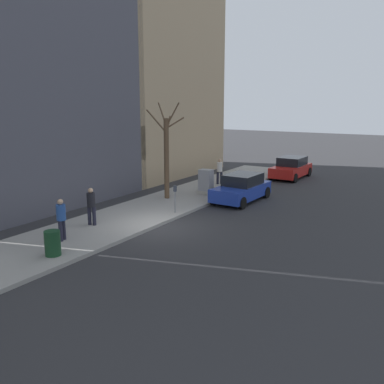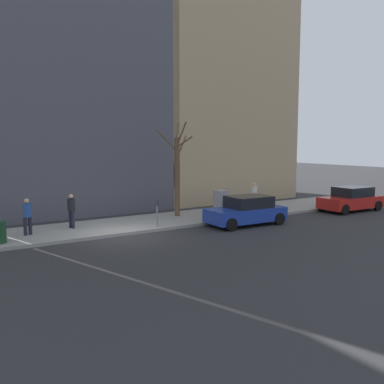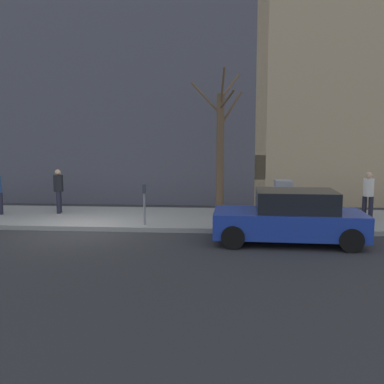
{
  "view_description": "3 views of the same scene",
  "coord_description": "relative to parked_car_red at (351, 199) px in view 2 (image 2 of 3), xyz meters",
  "views": [
    {
      "loc": [
        -10.72,
        14.86,
        5.53
      ],
      "look_at": [
        0.34,
        -3.42,
        0.93
      ],
      "focal_mm": 40.0,
      "sensor_mm": 36.0,
      "label": 1
    },
    {
      "loc": [
        -17.98,
        7.84,
        4.31
      ],
      "look_at": [
        1.52,
        -4.75,
        1.6
      ],
      "focal_mm": 40.0,
      "sensor_mm": 36.0,
      "label": 2
    },
    {
      "loc": [
        -13.19,
        -4.61,
        3.01
      ],
      "look_at": [
        -0.11,
        -3.61,
        1.33
      ],
      "focal_mm": 40.0,
      "sensor_mm": 36.0,
      "label": 3
    }
  ],
  "objects": [
    {
      "name": "office_block_center",
      "position": [
        12.58,
        14.65,
        12.23
      ],
      "size": [
        12.07,
        12.07,
        25.94
      ],
      "primitive_type": "cube",
      "color": "#4C4C56",
      "rests_on": "ground"
    },
    {
      "name": "pedestrian_far_corner",
      "position": [
        2.94,
        18.8,
        0.35
      ],
      "size": [
        0.36,
        0.39,
        1.66
      ],
      "rotation": [
        0.0,
        0.0,
        5.06
      ],
      "color": "#1E1E2D",
      "rests_on": "sidewalk"
    },
    {
      "name": "utility_box",
      "position": [
        2.34,
        8.42,
        0.11
      ],
      "size": [
        0.83,
        0.61,
        1.43
      ],
      "color": "#A8A399",
      "rests_on": "sidewalk"
    },
    {
      "name": "bare_tree",
      "position": [
        3.65,
        10.55,
        1.88
      ],
      "size": [
        1.9,
        1.91,
        5.27
      ],
      "color": "brown",
      "rests_on": "sidewalk"
    },
    {
      "name": "ground_plane",
      "position": [
        1.04,
        14.99,
        -0.74
      ],
      "size": [
        120.0,
        120.0,
        0.0
      ],
      "primitive_type": "plane",
      "color": "#2B2B2D"
    },
    {
      "name": "parking_meter",
      "position": [
        1.49,
        12.99,
        0.24
      ],
      "size": [
        0.14,
        0.1,
        1.35
      ],
      "color": "slate",
      "rests_on": "sidewalk"
    },
    {
      "name": "sidewalk",
      "position": [
        3.04,
        14.99,
        -0.66
      ],
      "size": [
        4.0,
        36.0,
        0.15
      ],
      "primitive_type": "cube",
      "color": "gray",
      "rests_on": "ground"
    },
    {
      "name": "parked_car_red",
      "position": [
        0.0,
        0.0,
        0.0
      ],
      "size": [
        2.02,
        4.24,
        1.52
      ],
      "rotation": [
        0.0,
        0.0,
        -0.03
      ],
      "color": "red",
      "rests_on": "ground"
    },
    {
      "name": "pedestrian_midblock",
      "position": [
        3.46,
        16.65,
        0.35
      ],
      "size": [
        0.39,
        0.36,
        1.66
      ],
      "rotation": [
        0.0,
        0.0,
        0.21
      ],
      "color": "#1E1E2D",
      "rests_on": "sidewalk"
    },
    {
      "name": "pedestrian_near_meter",
      "position": [
        3.03,
        5.39,
        0.35
      ],
      "size": [
        0.36,
        0.36,
        1.66
      ],
      "rotation": [
        0.0,
        0.0,
        0.76
      ],
      "color": "#1E1E2D",
      "rests_on": "sidewalk"
    },
    {
      "name": "office_tower_left",
      "position": [
        12.08,
        3.54,
        13.33
      ],
      "size": [
        11.08,
        11.08,
        28.13
      ],
      "primitive_type": "cube",
      "color": "tan",
      "rests_on": "ground"
    },
    {
      "name": "parked_car_blue",
      "position": [
        0.01,
        8.51,
        0.0
      ],
      "size": [
        2.05,
        4.26,
        1.52
      ],
      "rotation": [
        0.0,
        0.0,
        -0.04
      ],
      "color": "#1E389E",
      "rests_on": "ground"
    }
  ]
}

